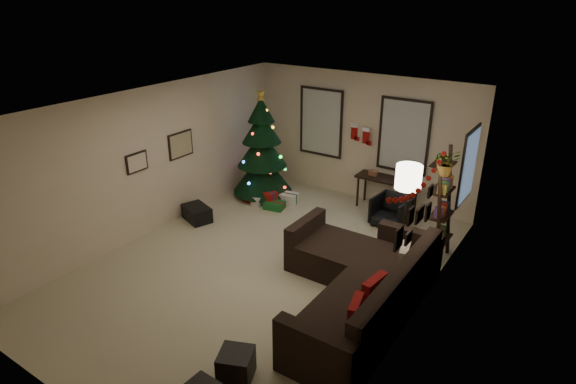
% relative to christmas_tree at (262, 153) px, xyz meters
% --- Properties ---
extents(floor, '(7.00, 7.00, 0.00)m').
position_rel_christmas_tree_xyz_m(floor, '(1.76, -2.36, -0.99)').
color(floor, '#C0B491').
rests_on(floor, ground).
extents(ceiling, '(7.00, 7.00, 0.00)m').
position_rel_christmas_tree_xyz_m(ceiling, '(1.76, -2.36, 1.71)').
color(ceiling, white).
rests_on(ceiling, floor).
extents(wall_back, '(5.00, 0.00, 5.00)m').
position_rel_christmas_tree_xyz_m(wall_back, '(1.76, 1.14, 0.36)').
color(wall_back, beige).
rests_on(wall_back, floor).
extents(wall_front, '(5.00, 0.00, 5.00)m').
position_rel_christmas_tree_xyz_m(wall_front, '(1.76, -5.86, 0.36)').
color(wall_front, beige).
rests_on(wall_front, floor).
extents(wall_left, '(0.00, 7.00, 7.00)m').
position_rel_christmas_tree_xyz_m(wall_left, '(-0.74, -2.36, 0.36)').
color(wall_left, beige).
rests_on(wall_left, floor).
extents(wall_right, '(0.00, 7.00, 7.00)m').
position_rel_christmas_tree_xyz_m(wall_right, '(4.26, -2.36, 0.36)').
color(wall_right, beige).
rests_on(wall_right, floor).
extents(window_back_left, '(1.05, 0.06, 1.50)m').
position_rel_christmas_tree_xyz_m(window_back_left, '(0.81, 1.11, 0.56)').
color(window_back_left, '#728CB2').
rests_on(window_back_left, wall_back).
extents(window_back_right, '(1.05, 0.06, 1.50)m').
position_rel_christmas_tree_xyz_m(window_back_right, '(2.71, 1.11, 0.56)').
color(window_back_right, '#728CB2').
rests_on(window_back_right, wall_back).
extents(window_right_wall, '(0.06, 0.90, 1.30)m').
position_rel_christmas_tree_xyz_m(window_right_wall, '(4.23, 0.19, 0.51)').
color(window_right_wall, '#728CB2').
rests_on(window_right_wall, wall_right).
extents(christmas_tree, '(1.29, 1.29, 2.40)m').
position_rel_christmas_tree_xyz_m(christmas_tree, '(0.00, 0.00, 0.00)').
color(christmas_tree, black).
rests_on(christmas_tree, floor).
extents(presents, '(1.30, 0.89, 0.30)m').
position_rel_christmas_tree_xyz_m(presents, '(0.27, -0.19, -0.88)').
color(presents, silver).
rests_on(presents, floor).
extents(sofa, '(2.18, 3.14, 0.94)m').
position_rel_christmas_tree_xyz_m(sofa, '(3.55, -2.42, -0.68)').
color(sofa, black).
rests_on(sofa, floor).
extents(pillow_red_a, '(0.20, 0.43, 0.41)m').
position_rel_christmas_tree_xyz_m(pillow_red_a, '(3.97, -3.45, -0.35)').
color(pillow_red_a, maroon).
rests_on(pillow_red_a, sofa).
extents(pillow_red_b, '(0.18, 0.46, 0.45)m').
position_rel_christmas_tree_xyz_m(pillow_red_b, '(3.97, -2.91, -0.35)').
color(pillow_red_b, maroon).
rests_on(pillow_red_b, sofa).
extents(pillow_cream, '(0.21, 0.43, 0.42)m').
position_rel_christmas_tree_xyz_m(pillow_cream, '(3.97, -1.88, -0.36)').
color(pillow_cream, beige).
rests_on(pillow_cream, sofa).
extents(ottoman_near, '(0.51, 0.51, 0.37)m').
position_rel_christmas_tree_xyz_m(ottoman_near, '(2.99, -4.53, -0.81)').
color(ottoman_near, black).
rests_on(ottoman_near, floor).
extents(desk, '(1.28, 0.46, 0.69)m').
position_rel_christmas_tree_xyz_m(desk, '(2.54, 0.86, -0.39)').
color(desk, black).
rests_on(desk, floor).
extents(desk_chair, '(0.64, 0.60, 0.61)m').
position_rel_christmas_tree_xyz_m(desk_chair, '(2.92, 0.21, -0.69)').
color(desk_chair, black).
rests_on(desk_chair, floor).
extents(bookshelf, '(0.30, 0.57, 1.94)m').
position_rel_christmas_tree_xyz_m(bookshelf, '(4.06, -0.48, -0.06)').
color(bookshelf, black).
rests_on(bookshelf, floor).
extents(potted_plant, '(0.68, 0.67, 0.57)m').
position_rel_christmas_tree_xyz_m(potted_plant, '(4.06, -0.66, 0.86)').
color(potted_plant, '#4C4C4C').
rests_on(potted_plant, bookshelf).
extents(floor_lamp, '(0.39, 0.39, 1.85)m').
position_rel_christmas_tree_xyz_m(floor_lamp, '(3.71, -1.29, 0.55)').
color(floor_lamp, black).
rests_on(floor_lamp, floor).
extents(art_map, '(0.04, 0.60, 0.50)m').
position_rel_christmas_tree_xyz_m(art_map, '(-0.72, -1.63, 0.49)').
color(art_map, black).
rests_on(art_map, wall_left).
extents(art_abstract, '(0.04, 0.45, 0.35)m').
position_rel_christmas_tree_xyz_m(art_abstract, '(-0.72, -2.70, 0.44)').
color(art_abstract, black).
rests_on(art_abstract, wall_left).
extents(gallery, '(0.03, 1.25, 0.54)m').
position_rel_christmas_tree_xyz_m(gallery, '(4.24, -2.44, 0.58)').
color(gallery, black).
rests_on(gallery, wall_right).
extents(garland, '(0.08, 1.90, 0.30)m').
position_rel_christmas_tree_xyz_m(garland, '(4.21, -2.35, 1.06)').
color(garland, '#A5140C').
rests_on(garland, wall_right).
extents(stocking_left, '(0.20, 0.05, 0.36)m').
position_rel_christmas_tree_xyz_m(stocking_left, '(1.62, 1.13, 0.47)').
color(stocking_left, '#990F0C').
rests_on(stocking_left, wall_back).
extents(stocking_right, '(0.20, 0.05, 0.36)m').
position_rel_christmas_tree_xyz_m(stocking_right, '(1.95, 1.01, 0.46)').
color(stocking_right, '#990F0C').
rests_on(stocking_right, wall_back).
extents(storage_bin, '(0.69, 0.58, 0.30)m').
position_rel_christmas_tree_xyz_m(storage_bin, '(-0.35, -1.71, -0.85)').
color(storage_bin, black).
rests_on(storage_bin, floor).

